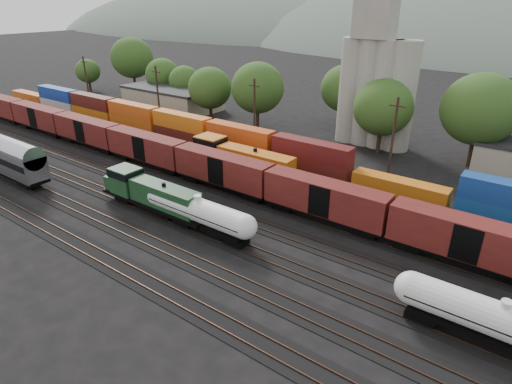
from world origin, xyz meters
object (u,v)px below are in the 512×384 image
Objects in this scene: green_locomotive at (148,192)px; tank_car_a at (198,211)px; orange_locomotive at (236,159)px; grain_silo at (376,81)px.

tank_car_a is at bearing 0.00° from green_locomotive.
orange_locomotive reaches higher than green_locomotive.
orange_locomotive reaches higher than tank_car_a.
orange_locomotive is at bearing 83.40° from green_locomotive.
grain_silo reaches higher than orange_locomotive.
tank_car_a is (8.33, 0.00, -0.07)m from green_locomotive.
tank_car_a is at bearing -66.27° from orange_locomotive.
grain_silo reaches higher than tank_car_a.
orange_locomotive is 0.69× the size of grain_silo.
grain_silo is at bearing 85.73° from tank_car_a.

